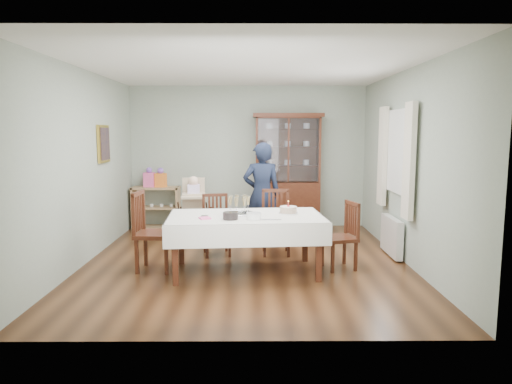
{
  "coord_description": "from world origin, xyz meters",
  "views": [
    {
      "loc": [
        0.1,
        -6.32,
        1.83
      ],
      "look_at": [
        0.14,
        0.2,
        0.97
      ],
      "focal_mm": 32.0,
      "sensor_mm": 36.0,
      "label": 1
    }
  ],
  "objects_px": {
    "woman": "(262,194)",
    "gift_bag_orange": "(161,178)",
    "chair_far_right": "(276,235)",
    "chair_end_right": "(340,249)",
    "chair_end_left": "(154,247)",
    "china_cabinet": "(287,170)",
    "chair_far_left": "(217,237)",
    "champagne_tray": "(239,209)",
    "birthday_cake": "(288,210)",
    "sideboard": "(156,208)",
    "gift_bag_pink": "(149,178)",
    "high_chair": "(194,218)",
    "dining_table": "(246,244)"
  },
  "relations": [
    {
      "from": "chair_far_right",
      "to": "woman",
      "type": "distance_m",
      "value": 0.8
    },
    {
      "from": "champagne_tray",
      "to": "gift_bag_orange",
      "type": "distance_m",
      "value": 3.1
    },
    {
      "from": "gift_bag_orange",
      "to": "woman",
      "type": "bearing_deg",
      "value": -34.34
    },
    {
      "from": "chair_end_right",
      "to": "sideboard",
      "type": "bearing_deg",
      "value": -145.98
    },
    {
      "from": "woman",
      "to": "sideboard",
      "type": "bearing_deg",
      "value": -38.91
    },
    {
      "from": "dining_table",
      "to": "high_chair",
      "type": "distance_m",
      "value": 1.79
    },
    {
      "from": "birthday_cake",
      "to": "high_chair",
      "type": "bearing_deg",
      "value": 134.82
    },
    {
      "from": "dining_table",
      "to": "birthday_cake",
      "type": "distance_m",
      "value": 0.71
    },
    {
      "from": "champagne_tray",
      "to": "birthday_cake",
      "type": "bearing_deg",
      "value": 3.39
    },
    {
      "from": "chair_far_right",
      "to": "gift_bag_pink",
      "type": "xyz_separation_m",
      "value": [
        -2.31,
        1.84,
        0.68
      ]
    },
    {
      "from": "chair_far_left",
      "to": "china_cabinet",
      "type": "bearing_deg",
      "value": 45.53
    },
    {
      "from": "chair_end_left",
      "to": "gift_bag_pink",
      "type": "height_order",
      "value": "gift_bag_pink"
    },
    {
      "from": "chair_end_left",
      "to": "gift_bag_pink",
      "type": "xyz_separation_m",
      "value": [
        -0.64,
        2.65,
        0.65
      ]
    },
    {
      "from": "chair_far_right",
      "to": "chair_end_right",
      "type": "xyz_separation_m",
      "value": [
        0.83,
        -0.76,
        -0.02
      ]
    },
    {
      "from": "sideboard",
      "to": "woman",
      "type": "distance_m",
      "value": 2.42
    },
    {
      "from": "gift_bag_pink",
      "to": "gift_bag_orange",
      "type": "bearing_deg",
      "value": 0.0
    },
    {
      "from": "dining_table",
      "to": "china_cabinet",
      "type": "relative_size",
      "value": 0.96
    },
    {
      "from": "birthday_cake",
      "to": "gift_bag_orange",
      "type": "xyz_separation_m",
      "value": [
        -2.21,
        2.64,
        0.16
      ]
    },
    {
      "from": "high_chair",
      "to": "gift_bag_pink",
      "type": "xyz_separation_m",
      "value": [
        -0.99,
        1.2,
        0.53
      ]
    },
    {
      "from": "dining_table",
      "to": "gift_bag_orange",
      "type": "bearing_deg",
      "value": 120.9
    },
    {
      "from": "dining_table",
      "to": "chair_end_left",
      "type": "height_order",
      "value": "chair_end_left"
    },
    {
      "from": "chair_far_right",
      "to": "china_cabinet",
      "type": "bearing_deg",
      "value": 79.95
    },
    {
      "from": "dining_table",
      "to": "champagne_tray",
      "type": "distance_m",
      "value": 0.46
    },
    {
      "from": "chair_end_left",
      "to": "high_chair",
      "type": "bearing_deg",
      "value": -10.06
    },
    {
      "from": "high_chair",
      "to": "dining_table",
      "type": "bearing_deg",
      "value": -67.69
    },
    {
      "from": "dining_table",
      "to": "chair_far_right",
      "type": "distance_m",
      "value": 1.03
    },
    {
      "from": "champagne_tray",
      "to": "gift_bag_orange",
      "type": "height_order",
      "value": "gift_bag_orange"
    },
    {
      "from": "champagne_tray",
      "to": "chair_end_right",
      "type": "bearing_deg",
      "value": 3.52
    },
    {
      "from": "woman",
      "to": "gift_bag_orange",
      "type": "xyz_separation_m",
      "value": [
        -1.89,
        1.29,
        0.13
      ]
    },
    {
      "from": "birthday_cake",
      "to": "gift_bag_orange",
      "type": "distance_m",
      "value": 3.45
    },
    {
      "from": "chair_end_left",
      "to": "chair_end_right",
      "type": "distance_m",
      "value": 2.5
    },
    {
      "from": "chair_far_left",
      "to": "chair_end_left",
      "type": "xyz_separation_m",
      "value": [
        -0.78,
        -0.77,
        0.05
      ]
    },
    {
      "from": "champagne_tray",
      "to": "chair_far_left",
      "type": "bearing_deg",
      "value": 114.09
    },
    {
      "from": "high_chair",
      "to": "birthday_cake",
      "type": "relative_size",
      "value": 4.35
    },
    {
      "from": "sideboard",
      "to": "birthday_cake",
      "type": "height_order",
      "value": "birthday_cake"
    },
    {
      "from": "china_cabinet",
      "to": "chair_far_left",
      "type": "xyz_separation_m",
      "value": [
        -1.2,
        -1.88,
        -0.85
      ]
    },
    {
      "from": "chair_end_right",
      "to": "gift_bag_orange",
      "type": "height_order",
      "value": "gift_bag_orange"
    },
    {
      "from": "china_cabinet",
      "to": "sideboard",
      "type": "xyz_separation_m",
      "value": [
        -2.5,
        0.02,
        -0.72
      ]
    },
    {
      "from": "chair_end_right",
      "to": "dining_table",
      "type": "bearing_deg",
      "value": -97.76
    },
    {
      "from": "gift_bag_orange",
      "to": "chair_end_left",
      "type": "bearing_deg",
      "value": -80.87
    },
    {
      "from": "chair_end_left",
      "to": "gift_bag_orange",
      "type": "relative_size",
      "value": 2.88
    },
    {
      "from": "china_cabinet",
      "to": "sideboard",
      "type": "distance_m",
      "value": 2.6
    },
    {
      "from": "birthday_cake",
      "to": "gift_bag_pink",
      "type": "xyz_separation_m",
      "value": [
        -2.43,
        2.64,
        0.16
      ]
    },
    {
      "from": "china_cabinet",
      "to": "chair_far_right",
      "type": "xyz_separation_m",
      "value": [
        -0.31,
        -1.84,
        -0.84
      ]
    },
    {
      "from": "gift_bag_pink",
      "to": "gift_bag_orange",
      "type": "relative_size",
      "value": 1.02
    },
    {
      "from": "sideboard",
      "to": "champagne_tray",
      "type": "xyz_separation_m",
      "value": [
        1.66,
        -2.7,
        0.43
      ]
    },
    {
      "from": "dining_table",
      "to": "sideboard",
      "type": "xyz_separation_m",
      "value": [
        -1.75,
        2.78,
        0.02
      ]
    },
    {
      "from": "woman",
      "to": "high_chair",
      "type": "bearing_deg",
      "value": -10.35
    },
    {
      "from": "chair_end_left",
      "to": "birthday_cake",
      "type": "height_order",
      "value": "chair_end_left"
    },
    {
      "from": "chair_end_left",
      "to": "birthday_cake",
      "type": "distance_m",
      "value": 1.86
    }
  ]
}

